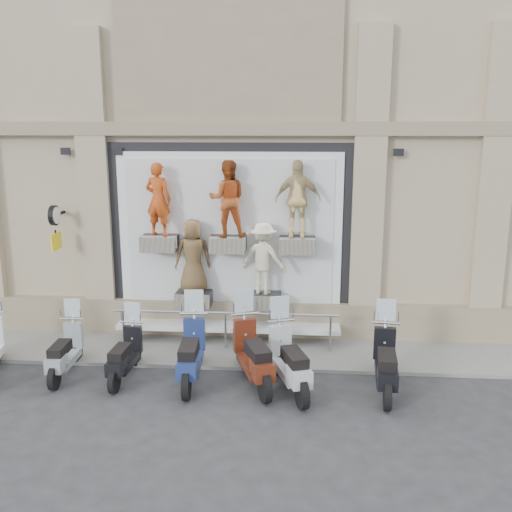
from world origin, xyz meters
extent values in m
plane|color=#2C2C2F|center=(0.00, 0.00, 0.00)|extent=(90.00, 90.00, 0.00)
cube|color=gray|center=(0.00, 2.10, 0.04)|extent=(16.00, 2.20, 0.08)
cube|color=black|center=(0.00, 2.96, 2.40)|extent=(5.60, 0.10, 4.30)
cube|color=white|center=(0.00, 2.90, 2.40)|extent=(5.10, 0.06, 3.90)
cube|color=white|center=(0.00, 2.86, 2.40)|extent=(4.70, 0.04, 3.60)
cube|color=white|center=(0.00, 2.55, 0.42)|extent=(5.10, 0.75, 0.10)
cube|color=#28282B|center=(-1.55, 2.59, 2.33)|extent=(0.80, 0.50, 0.35)
imported|color=#DA4E16|center=(-1.55, 2.59, 3.32)|extent=(0.67, 0.53, 1.63)
cube|color=#28282B|center=(0.00, 2.59, 2.33)|extent=(0.80, 0.50, 0.35)
imported|color=#98441B|center=(0.00, 2.59, 3.34)|extent=(0.89, 0.74, 1.69)
cube|color=#28282B|center=(1.55, 2.59, 2.33)|extent=(0.80, 0.50, 0.35)
imported|color=#D3BB80|center=(1.55, 2.59, 3.35)|extent=(1.01, 0.45, 1.70)
cube|color=#28282B|center=(-0.80, 2.59, 1.02)|extent=(0.80, 0.50, 0.35)
imported|color=brown|center=(-0.80, 2.59, 2.04)|extent=(0.94, 0.75, 1.68)
cube|color=#28282B|center=(0.80, 2.59, 1.02)|extent=(0.80, 0.50, 0.35)
imported|color=#F9EFC8|center=(0.80, 2.59, 2.02)|extent=(1.19, 0.90, 1.64)
cube|color=black|center=(-3.90, 2.72, 2.95)|extent=(0.06, 0.56, 0.06)
cylinder|color=black|center=(-3.90, 2.45, 2.95)|extent=(0.10, 0.46, 0.46)
cube|color=yellow|center=(-3.90, 2.45, 2.35)|extent=(0.04, 0.50, 0.38)
camera|label=1|loc=(1.57, -9.82, 4.90)|focal=40.00mm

